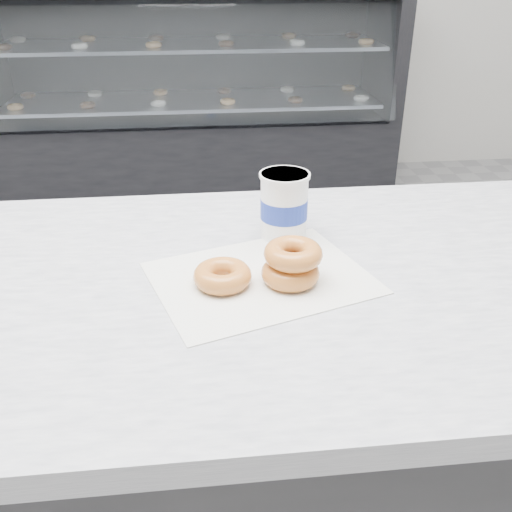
{
  "coord_description": "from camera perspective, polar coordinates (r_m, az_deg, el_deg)",
  "views": [
    {
      "loc": [
        0.0,
        -1.41,
        1.37
      ],
      "look_at": [
        0.09,
        -0.59,
        0.93
      ],
      "focal_mm": 40.0,
      "sensor_mm": 36.0,
      "label": 1
    }
  ],
  "objects": [
    {
      "name": "donut_stack",
      "position": [
        0.91,
        3.59,
        -0.73
      ],
      "size": [
        0.12,
        0.12,
        0.07
      ],
      "color": "#D68A3B",
      "rests_on": "wax_paper"
    },
    {
      "name": "wax_paper",
      "position": [
        0.94,
        0.5,
        -2.2
      ],
      "size": [
        0.4,
        0.35,
        0.0
      ],
      "primitive_type": "cube",
      "rotation": [
        0.0,
        0.0,
        0.32
      ],
      "color": "silver",
      "rests_on": "counter"
    },
    {
      "name": "coffee_cup",
      "position": [
        1.05,
        2.82,
        5.15
      ],
      "size": [
        0.1,
        0.1,
        0.12
      ],
      "rotation": [
        0.0,
        0.0,
        -0.15
      ],
      "color": "white",
      "rests_on": "counter"
    },
    {
      "name": "donut_single",
      "position": [
        0.91,
        -3.37,
        -1.97
      ],
      "size": [
        0.12,
        0.12,
        0.03
      ],
      "primitive_type": "torus",
      "rotation": [
        0.0,
        0.0,
        -0.4
      ],
      "color": "#D68A3B",
      "rests_on": "wax_paper"
    },
    {
      "name": "counter",
      "position": [
        1.23,
        -4.43,
        -20.66
      ],
      "size": [
        3.06,
        0.76,
        0.9
      ],
      "color": "#333335",
      "rests_on": "ground"
    },
    {
      "name": "display_case",
      "position": [
        3.64,
        -6.23,
        13.88
      ],
      "size": [
        2.4,
        0.74,
        1.25
      ],
      "color": "black",
      "rests_on": "ground"
    },
    {
      "name": "ground",
      "position": [
        1.97,
        -4.67,
        -16.27
      ],
      "size": [
        5.0,
        5.0,
        0.0
      ],
      "primitive_type": "plane",
      "color": "gray",
      "rests_on": "ground"
    }
  ]
}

